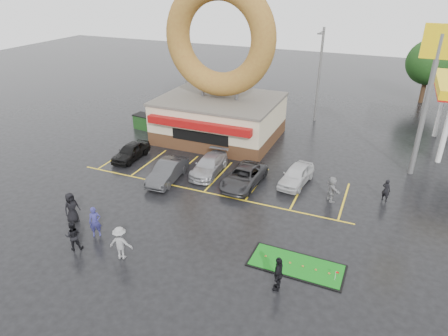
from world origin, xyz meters
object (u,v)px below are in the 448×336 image
at_px(donut_shop, 219,89).
at_px(car_white, 296,175).
at_px(putting_green, 296,265).
at_px(person_blue, 95,222).
at_px(car_black, 131,151).
at_px(car_grey, 244,177).
at_px(person_cameraman, 278,274).
at_px(streetlight_mid, 319,73).
at_px(car_dgrey, 167,171).
at_px(dumpster, 144,122).
at_px(car_silver, 209,165).
at_px(streetlight_left, 185,64).
at_px(shell_sign, 433,75).

relative_size(donut_shop, car_white, 3.41).
bearing_deg(car_white, putting_green, -68.43).
bearing_deg(person_blue, car_black, 77.12).
height_order(car_grey, person_cameraman, person_cameraman).
height_order(car_black, car_grey, car_black).
relative_size(streetlight_mid, car_dgrey, 2.09).
bearing_deg(dumpster, car_dgrey, -40.74).
distance_m(car_white, person_blue, 13.83).
xyz_separation_m(car_black, car_dgrey, (4.56, -2.05, 0.06)).
bearing_deg(person_cameraman, car_black, -124.70).
bearing_deg(person_cameraman, car_white, -172.66).
distance_m(streetlight_mid, person_blue, 25.81).
distance_m(car_dgrey, car_silver, 3.16).
height_order(streetlight_left, car_white, streetlight_left).
xyz_separation_m(streetlight_left, putting_green, (17.67, -21.57, -4.74)).
xyz_separation_m(car_white, dumpster, (-16.05, 5.30, -0.02)).
bearing_deg(car_dgrey, car_white, 16.30).
xyz_separation_m(streetlight_mid, car_dgrey, (-7.13, -16.98, -4.07)).
height_order(streetlight_left, car_black, streetlight_left).
bearing_deg(person_cameraman, shell_sign, 157.82).
relative_size(car_white, person_cameraman, 2.15).
bearing_deg(person_blue, car_white, 12.76).
xyz_separation_m(car_black, car_white, (13.17, 1.07, 0.02)).
height_order(donut_shop, putting_green, donut_shop).
relative_size(car_white, putting_green, 0.81).
bearing_deg(car_white, dumpster, 169.24).
bearing_deg(streetlight_left, car_white, -39.72).
bearing_deg(car_grey, car_dgrey, -160.84).
xyz_separation_m(person_blue, dumpster, (-7.11, 15.84, -0.26)).
bearing_deg(putting_green, streetlight_left, 129.31).
bearing_deg(car_black, car_dgrey, -23.98).
xyz_separation_m(streetlight_mid, dumpster, (-14.57, -8.57, -4.13)).
relative_size(donut_shop, car_dgrey, 3.13).
bearing_deg(car_grey, streetlight_left, 133.33).
bearing_deg(car_grey, donut_shop, 127.64).
bearing_deg(car_silver, person_cameraman, -52.58).
distance_m(car_white, putting_green, 9.00).
xyz_separation_m(streetlight_mid, putting_green, (3.67, -22.57, -4.74)).
bearing_deg(car_silver, putting_green, -44.65).
bearing_deg(streetlight_left, person_blue, -74.39).
bearing_deg(person_blue, person_cameraman, -37.66).
distance_m(car_silver, person_cameraman, 12.71).
relative_size(car_white, dumpster, 2.20).
height_order(car_black, putting_green, car_black).
height_order(streetlight_mid, person_blue, streetlight_mid).
bearing_deg(car_grey, car_silver, 169.65).
xyz_separation_m(car_grey, putting_green, (5.52, -7.08, -0.61)).
height_order(car_black, dumpster, car_black).
relative_size(car_dgrey, person_blue, 2.36).
xyz_separation_m(donut_shop, car_silver, (2.12, -6.81, -3.83)).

